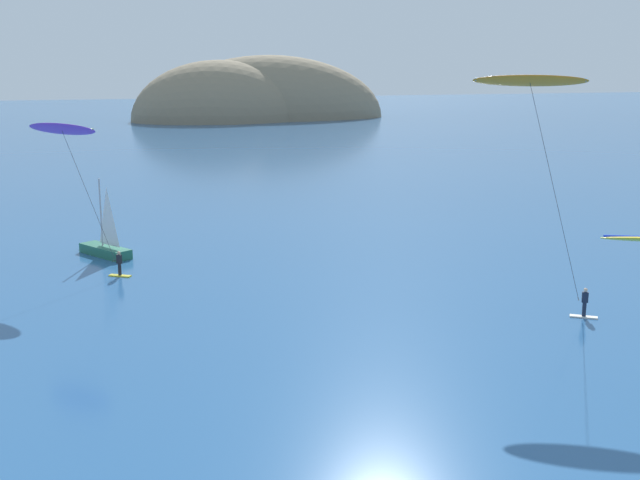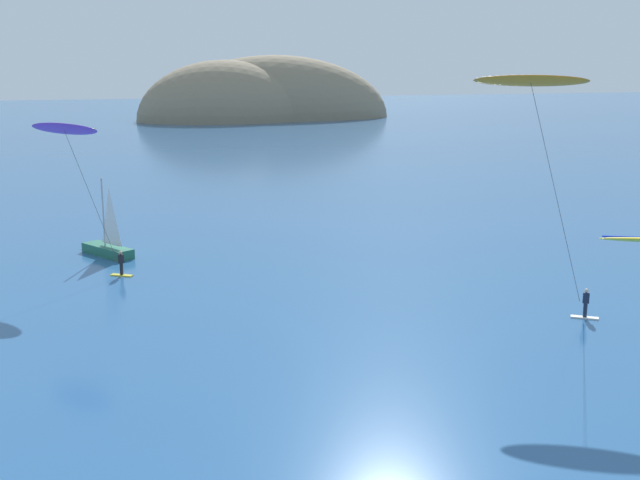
{
  "view_description": "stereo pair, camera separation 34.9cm",
  "coord_description": "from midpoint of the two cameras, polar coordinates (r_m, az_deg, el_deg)",
  "views": [
    {
      "loc": [
        -12.36,
        -14.06,
        14.02
      ],
      "look_at": [
        -0.22,
        25.16,
        4.82
      ],
      "focal_mm": 45.0,
      "sensor_mm": 36.0,
      "label": 1
    },
    {
      "loc": [
        -12.03,
        -14.16,
        14.02
      ],
      "look_at": [
        -0.22,
        25.16,
        4.82
      ],
      "focal_mm": 45.0,
      "sensor_mm": 36.0,
      "label": 2
    }
  ],
  "objects": [
    {
      "name": "headland_island",
      "position": [
        199.66,
        -4.6,
        8.56
      ],
      "size": [
        63.41,
        29.99,
        30.94
      ],
      "color": "#84755B",
      "rests_on": "ground"
    },
    {
      "name": "sailboat_near",
      "position": [
        61.24,
        -14.87,
        -0.42
      ],
      "size": [
        3.92,
        5.57,
        5.7
      ],
      "color": "#23664C",
      "rests_on": "ground"
    },
    {
      "name": "kitesurfer_orange",
      "position": [
        44.97,
        15.29,
        9.62
      ],
      "size": [
        6.8,
        4.39,
        13.38
      ],
      "color": "silver",
      "rests_on": "ground"
    },
    {
      "name": "kitesurfer_purple",
      "position": [
        56.11,
        -17.33,
        6.95
      ],
      "size": [
        6.39,
        5.89,
        10.13
      ],
      "color": "yellow",
      "rests_on": "ground"
    }
  ]
}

